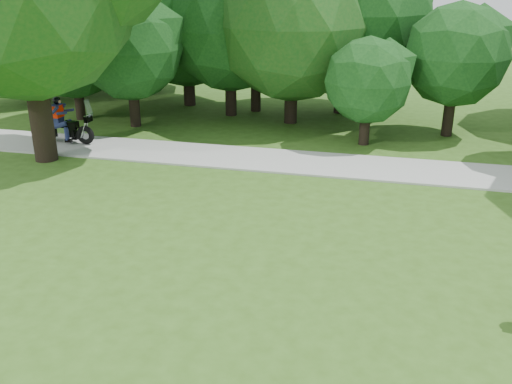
# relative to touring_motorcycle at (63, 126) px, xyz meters

# --- Properties ---
(ground) EXTENTS (100.00, 100.00, 0.00)m
(ground) POSITION_rel_touring_motorcycle_xyz_m (10.87, -8.14, -0.62)
(ground) COLOR #355919
(ground) RESTS_ON ground
(walkway) EXTENTS (60.00, 2.20, 0.06)m
(walkway) POSITION_rel_touring_motorcycle_xyz_m (10.87, -0.14, -0.59)
(walkway) COLOR #ACACA6
(walkway) RESTS_ON ground
(tree_line) EXTENTS (39.89, 12.45, 7.80)m
(tree_line) POSITION_rel_touring_motorcycle_xyz_m (9.67, 6.62, 3.05)
(tree_line) COLOR black
(tree_line) RESTS_ON ground
(touring_motorcycle) EXTENTS (2.02, 0.58, 1.54)m
(touring_motorcycle) POSITION_rel_touring_motorcycle_xyz_m (0.00, 0.00, 0.00)
(touring_motorcycle) COLOR black
(touring_motorcycle) RESTS_ON walkway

